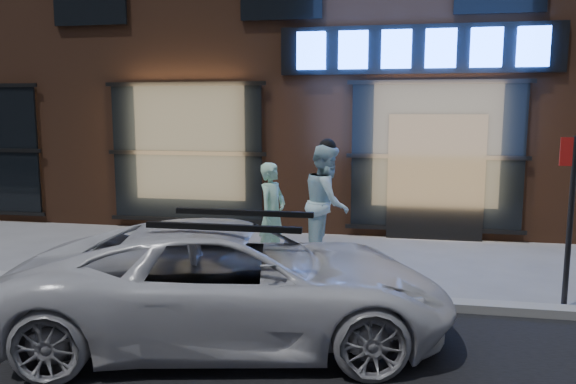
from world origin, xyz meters
name	(u,v)px	position (x,y,z in m)	size (l,w,h in m)	color
ground	(454,310)	(0.00, 0.00, 0.00)	(90.00, 90.00, 0.00)	slate
curb	(454,306)	(0.00, 0.00, 0.06)	(60.00, 0.25, 0.12)	gray
storefront_building	(430,2)	(0.00, 7.99, 5.15)	(30.20, 8.28, 10.30)	#54301E
man_bowtie	(272,213)	(-2.72, 1.77, 0.82)	(0.60, 0.39, 1.65)	#BBF6CF
man_cap	(327,203)	(-1.86, 2.06, 0.97)	(0.94, 0.73, 1.93)	silver
white_suv	(235,283)	(-2.45, -1.38, 0.65)	(2.14, 4.65, 1.29)	silver
sign_post	(571,206)	(1.36, 0.28, 1.32)	(0.35, 0.07, 2.18)	#262628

